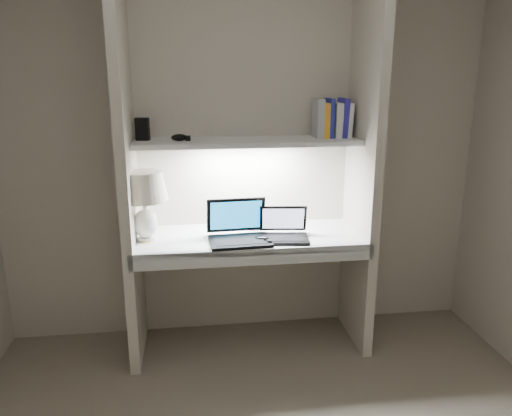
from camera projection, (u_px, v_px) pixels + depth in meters
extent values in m
cube|color=beige|center=(244.00, 153.00, 3.31)|extent=(3.20, 0.01, 2.50)
cube|color=beige|center=(127.00, 163.00, 2.95)|extent=(0.06, 0.55, 2.50)
cube|color=beige|center=(364.00, 158.00, 3.14)|extent=(0.06, 0.55, 2.50)
cube|color=white|center=(249.00, 238.00, 3.18)|extent=(1.40, 0.55, 0.04)
cube|color=silver|center=(254.00, 257.00, 2.94)|extent=(1.46, 0.03, 0.10)
cube|color=silver|center=(247.00, 142.00, 3.11)|extent=(1.40, 0.36, 0.03)
cube|color=white|center=(247.00, 145.00, 3.12)|extent=(0.60, 0.04, 0.02)
cylinder|color=white|center=(147.00, 238.00, 3.08)|extent=(0.11, 0.11, 0.02)
ellipsoid|color=white|center=(146.00, 223.00, 3.05)|extent=(0.15, 0.15, 0.18)
cylinder|color=white|center=(145.00, 206.00, 3.02)|extent=(0.02, 0.02, 0.08)
sphere|color=#FFD899|center=(144.00, 194.00, 3.00)|extent=(0.04, 0.04, 0.04)
cube|color=black|center=(240.00, 241.00, 3.03)|extent=(0.38, 0.27, 0.02)
cube|color=black|center=(240.00, 240.00, 3.02)|extent=(0.32, 0.20, 0.00)
cube|color=black|center=(236.00, 215.00, 3.14)|extent=(0.37, 0.09, 0.23)
cube|color=#1886CC|center=(236.00, 215.00, 3.14)|extent=(0.33, 0.07, 0.19)
cube|color=black|center=(284.00, 239.00, 3.07)|extent=(0.32, 0.24, 0.02)
cube|color=black|center=(284.00, 237.00, 3.07)|extent=(0.27, 0.17, 0.00)
cube|color=black|center=(283.00, 218.00, 3.17)|extent=(0.30, 0.10, 0.17)
cube|color=#CFD8FF|center=(283.00, 219.00, 3.16)|extent=(0.26, 0.08, 0.14)
cube|color=silver|center=(257.00, 219.00, 3.28)|extent=(0.10, 0.07, 0.14)
ellipsoid|color=black|center=(262.00, 238.00, 3.06)|extent=(0.11, 0.08, 0.03)
torus|color=black|center=(301.00, 236.00, 3.14)|extent=(0.11, 0.11, 0.01)
cube|color=yellow|center=(146.00, 241.00, 3.05)|extent=(0.09, 0.09, 0.00)
cube|color=white|center=(347.00, 120.00, 3.21)|extent=(0.04, 0.16, 0.22)
cube|color=#2B2493|center=(343.00, 118.00, 3.20)|extent=(0.05, 0.16, 0.25)
cube|color=white|center=(336.00, 120.00, 3.20)|extent=(0.04, 0.16, 0.22)
cube|color=#222A96|center=(329.00, 118.00, 3.19)|extent=(0.03, 0.16, 0.25)
cube|color=#F5A322|center=(324.00, 120.00, 3.19)|extent=(0.04, 0.16, 0.22)
cube|color=#ACACB0|center=(318.00, 118.00, 3.18)|extent=(0.04, 0.16, 0.25)
cube|color=black|center=(142.00, 129.00, 3.06)|extent=(0.09, 0.07, 0.14)
ellipsoid|color=black|center=(179.00, 137.00, 3.04)|extent=(0.10, 0.08, 0.04)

